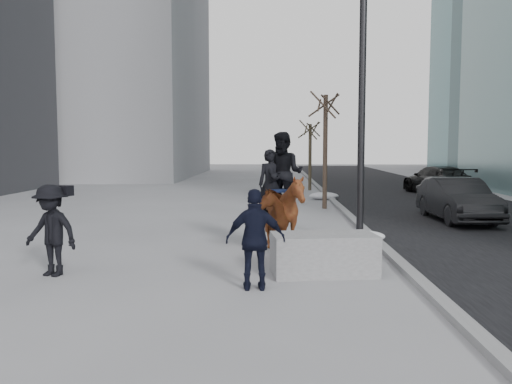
{
  "coord_description": "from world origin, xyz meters",
  "views": [
    {
      "loc": [
        0.36,
        -10.32,
        2.5
      ],
      "look_at": [
        0.0,
        1.2,
        1.5
      ],
      "focal_mm": 38.0,
      "sensor_mm": 36.0,
      "label": 1
    }
  ],
  "objects_px": {
    "mounted_right": "(284,205)",
    "car_near": "(457,200)",
    "mounted_left": "(271,214)",
    "planter": "(324,254)"
  },
  "relations": [
    {
      "from": "mounted_right",
      "to": "car_near",
      "type": "bearing_deg",
      "value": 43.01
    },
    {
      "from": "car_near",
      "to": "mounted_left",
      "type": "bearing_deg",
      "value": -140.14
    },
    {
      "from": "mounted_left",
      "to": "mounted_right",
      "type": "bearing_deg",
      "value": -5.49
    },
    {
      "from": "planter",
      "to": "car_near",
      "type": "distance_m",
      "value": 9.11
    },
    {
      "from": "planter",
      "to": "car_near",
      "type": "bearing_deg",
      "value": 56.06
    },
    {
      "from": "planter",
      "to": "mounted_right",
      "type": "distance_m",
      "value": 2.37
    },
    {
      "from": "mounted_left",
      "to": "mounted_right",
      "type": "height_order",
      "value": "mounted_right"
    },
    {
      "from": "planter",
      "to": "car_near",
      "type": "relative_size",
      "value": 0.46
    },
    {
      "from": "car_near",
      "to": "mounted_right",
      "type": "bearing_deg",
      "value": -138.54
    },
    {
      "from": "mounted_right",
      "to": "planter",
      "type": "bearing_deg",
      "value": -71.01
    }
  ]
}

